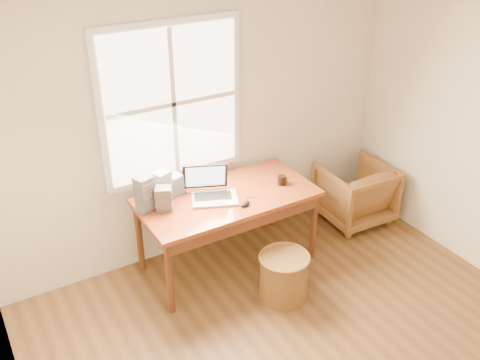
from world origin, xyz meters
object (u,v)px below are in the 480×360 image
object	(u,v)px
desk	(227,197)
cd_stack_a	(162,185)
wicker_stool	(284,277)
coffee_mug	(282,180)
laptop	(214,185)
armchair	(354,193)

from	to	relation	value
desk	cd_stack_a	distance (m)	0.59
wicker_stool	coffee_mug	xyz separation A→B (m)	(0.35, 0.58, 0.58)
desk	laptop	xyz separation A→B (m)	(-0.13, -0.01, 0.17)
desk	laptop	size ratio (longest dim) A/B	3.91
coffee_mug	armchair	bearing A→B (deg)	6.98
armchair	laptop	world-z (taller)	laptop
wicker_stool	cd_stack_a	world-z (taller)	cd_stack_a
wicker_stool	coffee_mug	distance (m)	0.89
wicker_stool	cd_stack_a	xyz separation A→B (m)	(-0.70, 0.90, 0.67)
laptop	cd_stack_a	xyz separation A→B (m)	(-0.38, 0.25, -0.01)
wicker_stool	laptop	world-z (taller)	laptop
wicker_stool	armchair	bearing A→B (deg)	25.80
cd_stack_a	coffee_mug	bearing A→B (deg)	-16.89
coffee_mug	cd_stack_a	xyz separation A→B (m)	(-1.05, 0.32, 0.09)
coffee_mug	cd_stack_a	world-z (taller)	cd_stack_a
laptop	armchair	bearing A→B (deg)	23.42
desk	armchair	distance (m)	1.60
armchair	laptop	distance (m)	1.78
desk	armchair	world-z (taller)	desk
desk	wicker_stool	bearing A→B (deg)	-74.35
desk	armchair	xyz separation A→B (m)	(1.55, 0.00, -0.41)
coffee_mug	desk	bearing A→B (deg)	173.89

